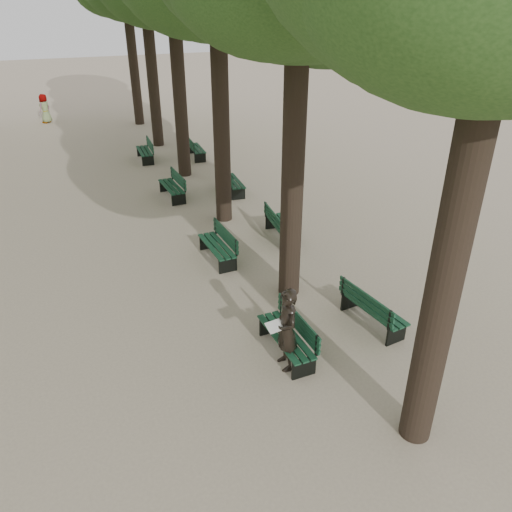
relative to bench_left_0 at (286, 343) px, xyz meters
name	(u,v)px	position (x,y,z in m)	size (l,w,h in m)	color
ground	(286,382)	(-0.37, -0.78, -0.27)	(120.00, 120.00, 0.00)	tan
bench_left_0	(286,343)	(0.00, 0.00, 0.00)	(0.60, 1.81, 0.92)	black
bench_left_1	(217,251)	(0.00, 4.53, 0.00)	(0.65, 1.82, 0.92)	black
bench_left_2	(172,191)	(0.00, 9.79, 0.00)	(0.66, 1.83, 0.92)	black
bench_left_3	(145,155)	(0.00, 14.85, 0.00)	(0.65, 1.82, 0.92)	black
bench_right_0	(372,314)	(2.27, 0.20, 0.00)	(0.78, 1.86, 0.92)	black
bench_right_1	(281,230)	(2.27, 5.12, 0.00)	(0.77, 1.85, 0.92)	black
bench_right_2	(233,186)	(2.27, 9.48, 0.00)	(0.71, 1.84, 0.92)	black
bench_right_3	(196,152)	(2.27, 14.39, 0.00)	(0.68, 1.83, 0.92)	black
man_with_map	(286,330)	(-0.18, -0.35, 0.62)	(0.63, 0.73, 1.79)	black
pedestrian_d	(45,108)	(-3.85, 24.57, 0.54)	(0.80, 0.33, 1.63)	#262628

